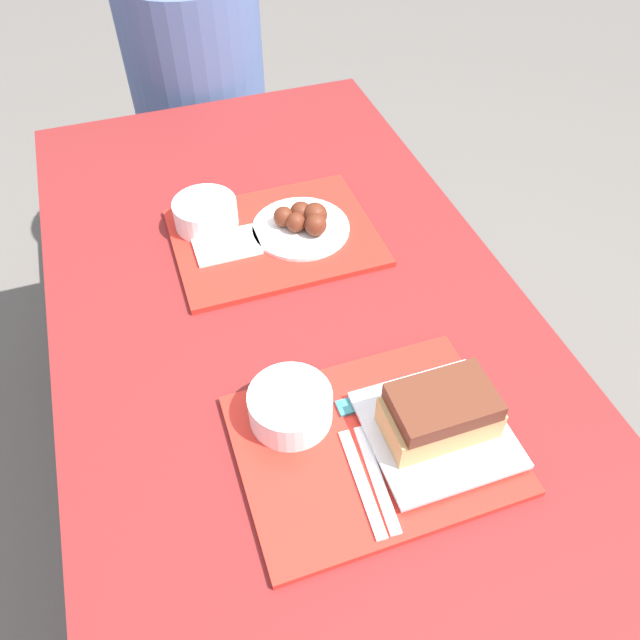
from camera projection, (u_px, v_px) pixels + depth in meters
name	position (u px, v px, depth m)	size (l,w,h in m)	color
ground_plane	(311.00, 529.00, 1.60)	(12.00, 12.00, 0.00)	#605B56
picnic_table	(307.00, 375.00, 1.12)	(0.83, 1.72, 0.74)	maroon
picnic_bench_far	(203.00, 171.00, 2.00)	(0.79, 0.28, 0.47)	maroon
tray_near	(372.00, 444.00, 0.92)	(0.39, 0.30, 0.01)	red
tray_far	(274.00, 237.00, 1.24)	(0.39, 0.30, 0.01)	red
bowl_coleslaw_near	(290.00, 405.00, 0.92)	(0.13, 0.13, 0.05)	white
brisket_sandwich_plate	(439.00, 419.00, 0.89)	(0.20, 0.20, 0.09)	white
plastic_fork_near	(362.00, 482.00, 0.87)	(0.03, 0.17, 0.00)	white
plastic_knife_near	(376.00, 478.00, 0.87)	(0.03, 0.17, 0.00)	white
condiment_packet	(349.00, 406.00, 0.95)	(0.04, 0.03, 0.01)	teal
bowl_coleslaw_far	(205.00, 212.00, 1.23)	(0.13, 0.13, 0.05)	white
wings_plate_far	(303.00, 222.00, 1.23)	(0.19, 0.19, 0.06)	white
napkin_far	(227.00, 245.00, 1.20)	(0.12, 0.09, 0.01)	white
person_seated_across	(195.00, 62.00, 1.75)	(0.38, 0.38, 0.68)	#4C6093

